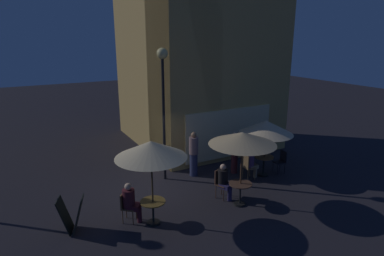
# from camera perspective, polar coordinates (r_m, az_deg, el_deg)

# --- Properties ---
(ground_plane) EXTENTS (60.00, 60.00, 0.00)m
(ground_plane) POSITION_cam_1_polar(r_m,az_deg,el_deg) (11.83, -7.60, -10.86)
(ground_plane) COLOR black
(cafe_building) EXTENTS (6.10, 7.00, 9.67)m
(cafe_building) POSITION_cam_1_polar(r_m,az_deg,el_deg) (15.23, -0.62, 14.08)
(cafe_building) COLOR tan
(cafe_building) RESTS_ON ground
(street_lamp_near_corner) EXTENTS (0.39, 0.39, 4.89)m
(street_lamp_near_corner) POSITION_cam_1_polar(r_m,az_deg,el_deg) (11.69, -5.09, 7.74)
(street_lamp_near_corner) COLOR black
(street_lamp_near_corner) RESTS_ON ground
(menu_sandwich_board) EXTENTS (0.82, 0.75, 1.01)m
(menu_sandwich_board) POSITION_cam_1_polar(r_m,az_deg,el_deg) (9.89, -20.21, -14.03)
(menu_sandwich_board) COLOR black
(menu_sandwich_board) RESTS_ON ground
(cafe_table_0) EXTENTS (0.74, 0.74, 0.75)m
(cafe_table_0) POSITION_cam_1_polar(r_m,az_deg,el_deg) (10.75, 8.41, -10.49)
(cafe_table_0) COLOR black
(cafe_table_0) RESTS_ON ground
(cafe_table_1) EXTENTS (0.73, 0.73, 0.71)m
(cafe_table_1) POSITION_cam_1_polar(r_m,az_deg,el_deg) (9.75, -6.80, -13.54)
(cafe_table_1) COLOR black
(cafe_table_1) RESTS_ON ground
(cafe_table_2) EXTENTS (0.74, 0.74, 0.78)m
(cafe_table_2) POSITION_cam_1_polar(r_m,az_deg,el_deg) (13.05, 12.40, -5.74)
(cafe_table_2) COLOR black
(cafe_table_2) RESTS_ON ground
(patio_umbrella_0) EXTENTS (2.10, 2.10, 2.45)m
(patio_umbrella_0) POSITION_cam_1_polar(r_m,az_deg,el_deg) (10.12, 8.79, -1.84)
(patio_umbrella_0) COLOR black
(patio_umbrella_0) RESTS_ON ground
(patio_umbrella_1) EXTENTS (2.01, 2.01, 2.52)m
(patio_umbrella_1) POSITION_cam_1_polar(r_m,az_deg,el_deg) (9.03, -7.16, -3.77)
(patio_umbrella_1) COLOR black
(patio_umbrella_1) RESTS_ON ground
(patio_umbrella_2) EXTENTS (2.06, 2.06, 2.22)m
(patio_umbrella_2) POSITION_cam_1_polar(r_m,az_deg,el_deg) (12.62, 12.76, 0.09)
(patio_umbrella_2) COLOR black
(patio_umbrella_2) RESTS_ON ground
(cafe_chair_0) EXTENTS (0.51, 0.51, 0.99)m
(cafe_chair_0) POSITION_cam_1_polar(r_m,az_deg,el_deg) (11.13, 4.99, -9.15)
(cafe_chair_0) COLOR #533528
(cafe_chair_0) RESTS_ON ground
(cafe_chair_1) EXTENTS (0.55, 0.55, 0.90)m
(cafe_chair_1) POSITION_cam_1_polar(r_m,az_deg,el_deg) (9.97, -11.39, -12.93)
(cafe_chair_1) COLOR brown
(cafe_chair_1) RESTS_ON ground
(cafe_chair_2) EXTENTS (0.43, 0.43, 0.98)m
(cafe_chair_2) POSITION_cam_1_polar(r_m,az_deg,el_deg) (12.60, 9.60, -6.33)
(cafe_chair_2) COLOR brown
(cafe_chair_2) RESTS_ON ground
(cafe_chair_3) EXTENTS (0.46, 0.46, 0.92)m
(cafe_chair_3) POSITION_cam_1_polar(r_m,az_deg,el_deg) (13.49, 15.30, -5.34)
(cafe_chair_3) COLOR black
(cafe_chair_3) RESTS_ON ground
(patron_seated_0) EXTENTS (0.45, 0.53, 1.22)m
(patron_seated_0) POSITION_cam_1_polar(r_m,az_deg,el_deg) (11.02, 5.61, -8.90)
(patron_seated_0) COLOR #2B2550
(patron_seated_0) RESTS_ON ground
(patron_seated_1) EXTENTS (0.54, 0.52, 1.22)m
(patron_seated_1) POSITION_cam_1_polar(r_m,az_deg,el_deg) (9.86, -10.68, -12.23)
(patron_seated_1) COLOR #431721
(patron_seated_1) RESTS_ON ground
(patron_seated_2) EXTENTS (0.55, 0.36, 1.24)m
(patron_seated_2) POSITION_cam_1_polar(r_m,az_deg,el_deg) (12.64, 10.17, -5.72)
(patron_seated_2) COLOR #847459
(patron_seated_2) RESTS_ON ground
(patron_standing_3) EXTENTS (0.36, 0.36, 1.77)m
(patron_standing_3) POSITION_cam_1_polar(r_m,az_deg,el_deg) (12.64, 0.29, -4.54)
(patron_standing_3) COLOR navy
(patron_standing_3) RESTS_ON ground
(patron_standing_4) EXTENTS (0.30, 0.30, 1.69)m
(patron_standing_4) POSITION_cam_1_polar(r_m,az_deg,el_deg) (13.00, 7.44, -4.21)
(patron_standing_4) COLOR #4E1E20
(patron_standing_4) RESTS_ON ground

